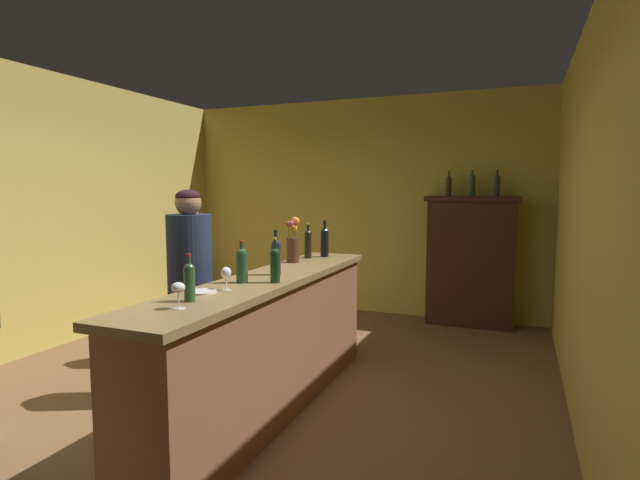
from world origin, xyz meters
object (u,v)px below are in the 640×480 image
display_cabinet (471,259)px  wine_bottle_merlot (276,255)px  patron_in_grey (190,285)px  wine_bottle_pinot (242,264)px  flower_arrangement (293,243)px  display_bottle_center (497,184)px  wine_glass_front (226,274)px  patron_tall (190,275)px  display_bottle_midleft (472,184)px  wine_bottle_chardonnay (308,242)px  wine_glass_mid (178,289)px  wine_bottle_riesling (189,280)px  wine_bottle_syrah (325,241)px  display_bottle_left (449,185)px  bar_counter (268,344)px  cheese_plate (202,292)px  wine_bottle_malbec (275,263)px

display_cabinet → wine_bottle_merlot: display_cabinet is taller
wine_bottle_merlot → patron_in_grey: bearing=-168.8°
wine_bottle_pinot → patron_in_grey: bearing=158.6°
flower_arrangement → display_bottle_center: display_bottle_center is taller
wine_bottle_pinot → patron_in_grey: 0.70m
wine_glass_front → patron_in_grey: bearing=142.5°
wine_bottle_pinot → patron_tall: 1.53m
display_bottle_center → display_bottle_midleft: bearing=180.0°
wine_bottle_chardonnay → wine_glass_mid: 2.11m
wine_bottle_riesling → wine_bottle_syrah: bearing=89.8°
wine_bottle_chardonnay → flower_arrangement: (-0.01, -0.31, 0.02)m
wine_glass_mid → display_bottle_left: display_bottle_left is taller
bar_counter → display_bottle_midleft: (1.15, 3.06, 1.22)m
wine_bottle_merlot → display_bottle_midleft: (1.14, 2.95, 0.56)m
display_cabinet → cheese_plate: size_ratio=8.96×
patron_tall → wine_bottle_chardonnay: bearing=49.3°
wine_bottle_chardonnay → flower_arrangement: size_ratio=0.82×
display_cabinet → flower_arrangement: bearing=-119.5°
wine_glass_front → patron_tall: (-1.19, 1.22, -0.28)m
wine_bottle_pinot → patron_in_grey: patron_in_grey is taller
display_bottle_midleft → bar_counter: bearing=-110.6°
wine_bottle_riesling → display_bottle_midleft: (1.18, 3.94, 0.59)m
display_bottle_left → display_bottle_midleft: bearing=-0.0°
wine_bottle_riesling → wine_glass_front: size_ratio=1.84×
wine_bottle_malbec → wine_glass_front: size_ratio=2.08×
bar_counter → display_bottle_center: (1.43, 3.06, 1.21)m
display_bottle_midleft → patron_tall: (-2.35, -2.37, -0.89)m
flower_arrangement → display_bottle_midleft: bearing=60.7°
display_cabinet → cheese_plate: 3.93m
bar_counter → patron_tall: (-1.20, 0.69, 0.33)m
cheese_plate → wine_bottle_pinot: bearing=82.2°
flower_arrangement → cheese_plate: size_ratio=2.28×
display_cabinet → wine_bottle_riesling: bearing=-106.8°
bar_counter → cheese_plate: (-0.11, -0.65, 0.51)m
wine_glass_front → display_bottle_midleft: bearing=72.0°
wine_bottle_syrah → display_bottle_left: (0.90, 1.86, 0.55)m
wine_bottle_malbec → patron_in_grey: patron_in_grey is taller
wine_bottle_merlot → flower_arrangement: bearing=103.9°
flower_arrangement → display_bottle_left: display_bottle_left is taller
patron_tall → display_bottle_center: bearing=72.4°
wine_bottle_syrah → display_bottle_center: size_ratio=1.14×
wine_glass_front → display_bottle_left: size_ratio=0.47×
wine_bottle_chardonnay → wine_glass_front: bearing=-85.6°
display_cabinet → patron_tall: display_cabinet is taller
bar_counter → wine_bottle_pinot: 0.70m
cheese_plate → display_bottle_midleft: display_bottle_midleft is taller
wine_bottle_chardonnay → patron_in_grey: 1.23m
wine_bottle_malbec → wine_glass_mid: size_ratio=2.16×
flower_arrangement → patron_tall: bearing=-176.8°
wine_bottle_pinot → flower_arrangement: 1.02m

